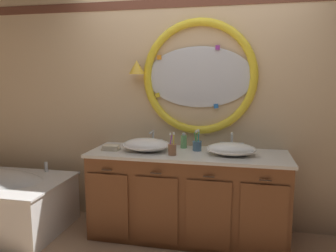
{
  "coord_description": "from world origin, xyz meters",
  "views": [
    {
      "loc": [
        0.47,
        -2.84,
        1.59
      ],
      "look_at": [
        -0.21,
        0.25,
        1.11
      ],
      "focal_mm": 35.12,
      "sensor_mm": 36.0,
      "label": 1
    }
  ],
  "objects_px": {
    "toothbrush_holder_left": "(172,149)",
    "soap_dispenser": "(184,141)",
    "sink_basin_left": "(146,145)",
    "sink_basin_right": "(231,149)",
    "folded_hand_towel": "(111,148)",
    "toothbrush_holder_right": "(197,145)"
  },
  "relations": [
    {
      "from": "toothbrush_holder_left",
      "to": "soap_dispenser",
      "type": "height_order",
      "value": "toothbrush_holder_left"
    },
    {
      "from": "toothbrush_holder_right",
      "to": "soap_dispenser",
      "type": "bearing_deg",
      "value": 148.4
    },
    {
      "from": "sink_basin_right",
      "to": "toothbrush_holder_right",
      "type": "distance_m",
      "value": 0.35
    },
    {
      "from": "sink_basin_left",
      "to": "folded_hand_towel",
      "type": "xyz_separation_m",
      "value": [
        -0.35,
        -0.05,
        -0.04
      ]
    },
    {
      "from": "toothbrush_holder_left",
      "to": "sink_basin_left",
      "type": "bearing_deg",
      "value": 157.32
    },
    {
      "from": "toothbrush_holder_right",
      "to": "soap_dispenser",
      "type": "xyz_separation_m",
      "value": [
        -0.15,
        0.09,
        0.02
      ]
    },
    {
      "from": "folded_hand_towel",
      "to": "toothbrush_holder_right",
      "type": "bearing_deg",
      "value": 11.04
    },
    {
      "from": "toothbrush_holder_left",
      "to": "soap_dispenser",
      "type": "bearing_deg",
      "value": 80.9
    },
    {
      "from": "sink_basin_left",
      "to": "toothbrush_holder_right",
      "type": "xyz_separation_m",
      "value": [
        0.49,
        0.12,
        -0.01
      ]
    },
    {
      "from": "sink_basin_left",
      "to": "sink_basin_right",
      "type": "height_order",
      "value": "sink_basin_left"
    },
    {
      "from": "toothbrush_holder_left",
      "to": "toothbrush_holder_right",
      "type": "xyz_separation_m",
      "value": [
        0.2,
        0.24,
        -0.0
      ]
    },
    {
      "from": "toothbrush_holder_right",
      "to": "soap_dispenser",
      "type": "relative_size",
      "value": 1.34
    },
    {
      "from": "sink_basin_right",
      "to": "soap_dispenser",
      "type": "relative_size",
      "value": 2.85
    },
    {
      "from": "sink_basin_right",
      "to": "toothbrush_holder_left",
      "type": "relative_size",
      "value": 2.1
    },
    {
      "from": "sink_basin_left",
      "to": "soap_dispenser",
      "type": "xyz_separation_m",
      "value": [
        0.34,
        0.21,
        0.01
      ]
    },
    {
      "from": "sink_basin_right",
      "to": "toothbrush_holder_right",
      "type": "xyz_separation_m",
      "value": [
        -0.33,
        0.12,
        -0.0
      ]
    },
    {
      "from": "toothbrush_holder_left",
      "to": "toothbrush_holder_right",
      "type": "distance_m",
      "value": 0.31
    },
    {
      "from": "sink_basin_left",
      "to": "toothbrush_holder_left",
      "type": "xyz_separation_m",
      "value": [
        0.29,
        -0.12,
        -0.0
      ]
    },
    {
      "from": "sink_basin_right",
      "to": "soap_dispenser",
      "type": "distance_m",
      "value": 0.53
    },
    {
      "from": "toothbrush_holder_right",
      "to": "folded_hand_towel",
      "type": "xyz_separation_m",
      "value": [
        -0.84,
        -0.16,
        -0.03
      ]
    },
    {
      "from": "soap_dispenser",
      "to": "folded_hand_towel",
      "type": "height_order",
      "value": "soap_dispenser"
    },
    {
      "from": "soap_dispenser",
      "to": "folded_hand_towel",
      "type": "distance_m",
      "value": 0.74
    }
  ]
}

